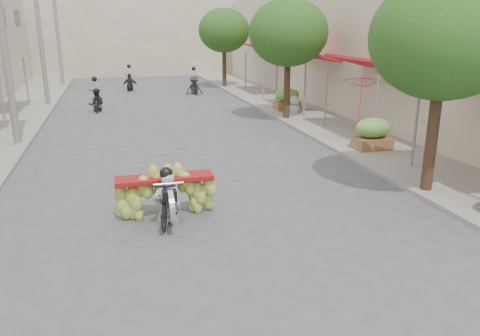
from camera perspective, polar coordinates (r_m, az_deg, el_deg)
name	(u,v)px	position (r m, az deg, el deg)	size (l,w,h in m)	color
ground	(275,318)	(7.12, 4.35, -17.73)	(120.00, 120.00, 0.00)	#4F5054
sidewalk_right	(310,113)	(22.75, 8.53, 6.60)	(4.00, 60.00, 0.12)	gray
shophouse_row_right	(420,50)	(24.04, 21.13, 13.29)	(9.77, 40.00, 6.00)	beige
far_building	(132,33)	(43.55, -12.98, 15.74)	(20.00, 6.00, 7.00)	#BAAD93
utility_pole_mid	(2,27)	(17.83, -27.07, 15.07)	(0.60, 0.24, 8.00)	slate
utility_pole_far	(39,27)	(26.72, -23.30, 15.53)	(0.60, 0.24, 8.00)	slate
utility_pole_back	(57,27)	(35.66, -21.42, 15.73)	(0.60, 0.24, 8.00)	slate
street_tree_near	(444,38)	(12.06, 23.61, 14.31)	(3.40, 3.40, 5.25)	#3A2719
street_tree_mid	(288,33)	(20.87, 5.92, 16.08)	(3.40, 3.40, 5.25)	#3A2719
street_tree_far	(224,31)	(32.37, -1.97, 16.39)	(3.40, 3.40, 5.25)	#3A2719
produce_crate_mid	(373,131)	(16.15, 15.88, 4.34)	(1.20, 0.88, 1.16)	brown
produce_crate_far	(287,97)	(23.26, 5.79, 8.56)	(1.20, 0.88, 1.16)	brown
banana_motorbike	(166,189)	(10.12, -9.02, -2.59)	(2.20, 1.88, 2.12)	black
market_umbrella	(363,75)	(16.45, 14.75, 10.92)	(2.34, 2.34, 1.78)	#B51833
pedestrian	(295,96)	(22.24, 6.69, 8.74)	(0.83, 0.52, 1.64)	silver
bg_motorbike_a	(96,96)	(24.44, -17.16, 8.33)	(0.79, 1.77, 1.95)	black
bg_motorbike_b	(194,80)	(29.42, -5.63, 10.57)	(1.11, 1.66, 1.95)	black
bg_motorbike_c	(130,79)	(31.81, -13.30, 10.56)	(1.02, 1.70, 1.95)	black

